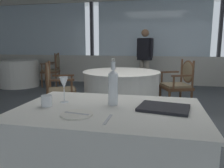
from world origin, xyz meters
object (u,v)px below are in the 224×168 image
Objects in this scene: water_bottle at (113,86)px; menu_book at (164,108)px; dining_chair_1_0 at (180,81)px; dining_chair_1_1 at (56,86)px; wine_glass at (64,84)px; side_plate at (77,114)px; dining_chair_0_1 at (53,67)px; diner_person_0 at (145,55)px; water_tumbler at (47,101)px.

water_bottle is 1.03× the size of menu_book.
dining_chair_1_0 reaches higher than dining_chair_1_1.
dining_chair_1_1 is at bearing 118.17° from wine_glass.
water_bottle is at bearing -176.81° from menu_book.
wine_glass is 0.21× the size of dining_chair_1_0.
menu_book is (0.75, -0.03, -0.14)m from wine_glass.
dining_chair_1_1 is (-1.98, -0.80, -0.01)m from dining_chair_1_0.
side_plate is 0.22× the size of dining_chair_1_0.
menu_book is at bearing 112.76° from dining_chair_0_1.
menu_book is 2.38m from dining_chair_1_1.
dining_chair_1_0 is (3.35, -1.84, 0.00)m from dining_chair_0_1.
dining_chair_0_1 is at bearing 128.79° from diner_person_0.
dining_chair_1_0 is (0.70, 2.46, -0.34)m from water_bottle.
dining_chair_1_0 is at bearing 139.17° from dining_chair_0_1.
diner_person_0 is at bearing 88.81° from side_plate.
dining_chair_0_1 is at bearing -50.75° from dining_chair_1_0.
water_tumbler is 0.24× the size of menu_book.
dining_chair_0_1 is (-2.65, 4.29, -0.35)m from water_bottle.
side_plate is at bearing -82.53° from dining_chair_1_1.
wine_glass is at bearing 44.34° from dining_chair_1_0.
water_tumbler is (-0.08, -0.13, -0.11)m from wine_glass.
diner_person_0 is (1.20, 2.87, 0.36)m from dining_chair_1_1.
diner_person_0 is (-0.44, 4.57, 0.14)m from menu_book.
water_bottle is 0.36× the size of dining_chair_0_1.
water_bottle reaches higher than wine_glass.
dining_chair_1_1 reaches higher than side_plate.
menu_book reaches higher than side_plate.
water_tumbler is at bearing 152.35° from side_plate.
diner_person_0 is at bearing 173.02° from dining_chair_0_1.
menu_book is 0.36× the size of dining_chair_1_1.
wine_glass is 4.88m from dining_chair_0_1.
water_bottle reaches higher than dining_chair_1_1.
dining_chair_0_1 reaches higher than menu_book.
dining_chair_1_0 is at bearing 72.37° from side_plate.
dining_chair_1_0 is at bearing -0.00° from dining_chair_1_1.
water_tumbler is 1.99m from dining_chair_1_1.
diner_person_0 reaches higher than dining_chair_1_0.
wine_glass is 0.77m from menu_book.
menu_book is 0.35× the size of dining_chair_0_1.
dining_chair_1_0 is (1.08, 2.47, -0.35)m from wine_glass.
dining_chair_1_1 is at bearing 114.35° from water_tumbler.
dining_chair_1_0 is (0.33, 2.50, -0.21)m from menu_book.
menu_book is at bearing -67.91° from dining_chair_1_1.
side_plate is 0.13× the size of diner_person_0.
water_bottle is 1.74× the size of wine_glass.
menu_book is at bearing 6.80° from water_tumbler.
dining_chair_1_1 is (-1.65, 1.70, -0.22)m from menu_book.
dining_chair_0_1 is (-2.19, 4.44, -0.25)m from water_tumbler.
diner_person_0 is (2.57, 0.23, 0.35)m from dining_chair_0_1.
dining_chair_0_1 is 3.82m from dining_chair_1_0.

